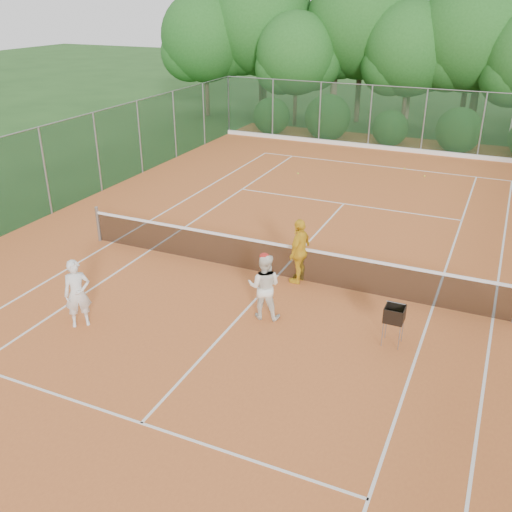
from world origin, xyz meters
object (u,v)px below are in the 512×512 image
(player_center_grp, at_px, (264,286))
(player_yellow, at_px, (300,251))
(ball_hopper, at_px, (394,315))
(player_white, at_px, (77,294))

(player_center_grp, height_order, player_yellow, player_yellow)
(player_center_grp, xyz_separation_m, ball_hopper, (3.00, 0.08, -0.08))
(player_white, distance_m, player_center_grp, 4.24)
(player_white, xyz_separation_m, ball_hopper, (6.70, 2.14, -0.08))
(ball_hopper, bearing_deg, player_center_grp, -163.02)
(player_center_grp, relative_size, player_yellow, 0.94)
(player_white, relative_size, ball_hopper, 1.75)
(player_white, bearing_deg, ball_hopper, -25.72)
(player_center_grp, bearing_deg, player_white, -150.96)
(player_yellow, relative_size, ball_hopper, 1.91)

